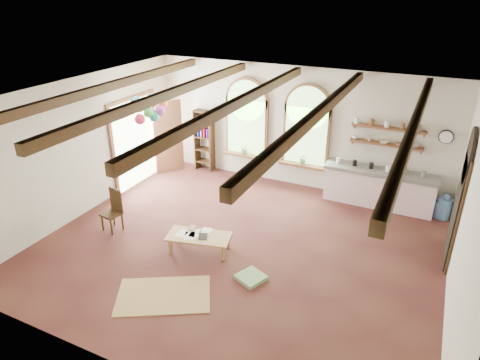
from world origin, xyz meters
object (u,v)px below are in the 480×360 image
Objects in this scene: coffee_table at (199,237)px; side_chair at (113,218)px; kitchen_counter at (379,188)px; balloon_cluster at (148,109)px.

side_chair reaches higher than coffee_table.
coffee_table is (-2.96, -3.67, -0.15)m from kitchen_counter.
side_chair is (-5.15, -3.76, -0.20)m from kitchen_counter.
kitchen_counter is 2.80× the size of side_chair.
balloon_cluster reaches higher than coffee_table.
balloon_cluster is (-2.33, 1.70, 2.00)m from coffee_table.
balloon_cluster reaches higher than side_chair.
kitchen_counter is at bearing 20.42° from balloon_cluster.
coffee_table is 2.19m from side_chair.
side_chair is 0.83× the size of balloon_cluster.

